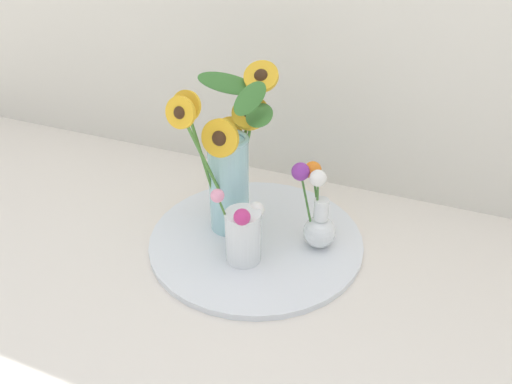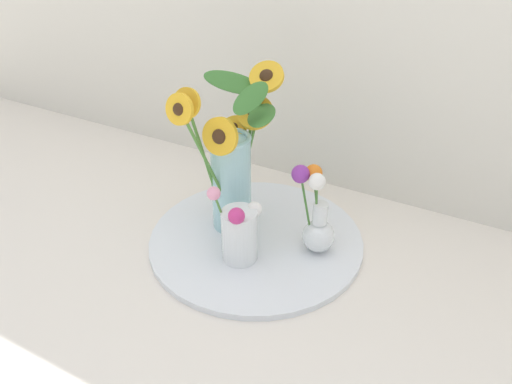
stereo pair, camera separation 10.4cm
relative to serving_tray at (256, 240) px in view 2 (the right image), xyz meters
The scene contains 5 objects.
ground_plane 0.05m from the serving_tray, 72.84° to the right, with size 6.00×6.00×0.00m, color silver.
serving_tray is the anchor object (origin of this frame).
mason_jar_sunflowers 0.19m from the serving_tray, 163.12° to the left, with size 0.21×0.25×0.39m.
vase_small_center 0.12m from the serving_tray, 88.08° to the right, with size 0.10×0.10×0.19m.
vase_bulb_right 0.17m from the serving_tray, 13.23° to the left, with size 0.11×0.09×0.20m.
Camera 2 is at (0.44, -0.80, 0.75)m, focal length 35.00 mm.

